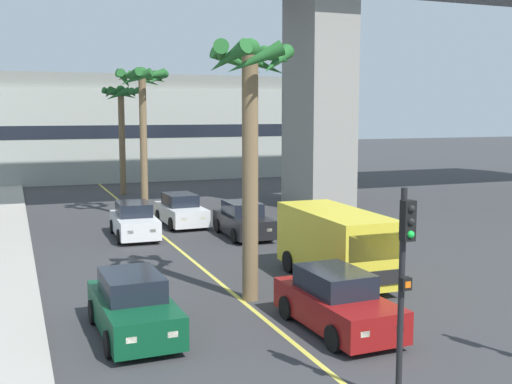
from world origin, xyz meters
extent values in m
cube|color=#DBCC4C|center=(0.00, 24.00, 0.00)|extent=(0.14, 56.00, 0.01)
cube|color=gray|center=(10.66, 31.42, 6.56)|extent=(2.80, 4.40, 13.13)
cube|color=#ADB2A8|center=(0.00, 51.82, 3.67)|extent=(37.99, 8.00, 7.34)
cube|color=gray|center=(0.00, 51.82, 7.94)|extent=(37.23, 7.20, 1.20)
cube|color=black|center=(0.00, 47.80, 4.04)|extent=(34.19, 0.04, 1.00)
cube|color=#0C4728|center=(-3.52, 13.43, 0.58)|extent=(1.80, 4.14, 0.80)
cube|color=black|center=(-3.53, 13.58, 1.26)|extent=(1.44, 2.08, 0.60)
cube|color=#F2EDCC|center=(-3.01, 11.43, 0.63)|extent=(0.24, 0.09, 0.14)
cube|color=#F2EDCC|center=(-3.94, 11.41, 0.63)|extent=(0.24, 0.09, 0.14)
cylinder|color=black|center=(-2.69, 12.18, 0.32)|extent=(0.24, 0.65, 0.64)
cylinder|color=black|center=(-4.30, 12.14, 0.32)|extent=(0.24, 0.65, 0.64)
cylinder|color=black|center=(-2.75, 14.72, 0.32)|extent=(0.24, 0.65, 0.64)
cylinder|color=black|center=(-4.36, 14.68, 0.32)|extent=(0.24, 0.65, 0.64)
cube|color=white|center=(-1.23, 25.93, 0.58)|extent=(1.83, 4.15, 0.80)
cube|color=black|center=(-1.22, 26.08, 1.26)|extent=(1.46, 2.09, 0.60)
cube|color=#F2EDCC|center=(-0.82, 23.91, 0.63)|extent=(0.24, 0.09, 0.14)
cube|color=#F2EDCC|center=(-1.76, 23.94, 0.63)|extent=(0.24, 0.09, 0.14)
cylinder|color=black|center=(-0.46, 24.64, 0.32)|extent=(0.24, 0.65, 0.64)
cylinder|color=black|center=(-2.07, 24.69, 0.32)|extent=(0.24, 0.65, 0.64)
cylinder|color=black|center=(-0.38, 27.18, 0.32)|extent=(0.24, 0.65, 0.64)
cylinder|color=black|center=(-1.99, 27.23, 0.32)|extent=(0.24, 0.65, 0.64)
cube|color=white|center=(1.48, 28.14, 0.58)|extent=(1.81, 4.14, 0.80)
cube|color=black|center=(1.48, 28.29, 1.26)|extent=(1.45, 2.09, 0.60)
cube|color=#F2EDCC|center=(2.00, 26.14, 0.63)|extent=(0.24, 0.09, 0.14)
cube|color=#F2EDCC|center=(1.07, 26.12, 0.63)|extent=(0.24, 0.09, 0.14)
cylinder|color=black|center=(2.32, 26.89, 0.32)|extent=(0.24, 0.65, 0.64)
cylinder|color=black|center=(0.71, 26.85, 0.32)|extent=(0.24, 0.65, 0.64)
cylinder|color=black|center=(2.25, 29.43, 0.32)|extent=(0.24, 0.65, 0.64)
cylinder|color=black|center=(0.64, 29.39, 0.32)|extent=(0.24, 0.65, 0.64)
cube|color=maroon|center=(1.43, 11.91, 0.58)|extent=(1.84, 4.16, 0.80)
cube|color=black|center=(1.42, 12.06, 1.26)|extent=(1.46, 2.10, 0.60)
cube|color=#F2EDCC|center=(1.97, 9.92, 0.63)|extent=(0.24, 0.09, 0.14)
cube|color=#F2EDCC|center=(1.03, 9.89, 0.63)|extent=(0.24, 0.09, 0.14)
cylinder|color=black|center=(2.28, 10.67, 0.32)|extent=(0.24, 0.65, 0.64)
cylinder|color=black|center=(0.67, 10.62, 0.32)|extent=(0.24, 0.65, 0.64)
cylinder|color=black|center=(2.19, 13.21, 0.32)|extent=(0.24, 0.65, 0.64)
cylinder|color=black|center=(0.58, 13.16, 0.32)|extent=(0.24, 0.65, 0.64)
cube|color=black|center=(3.39, 24.34, 0.58)|extent=(1.80, 4.14, 0.80)
cube|color=black|center=(3.39, 24.49, 1.26)|extent=(1.44, 2.08, 0.60)
cube|color=#F2EDCC|center=(3.81, 22.32, 0.63)|extent=(0.24, 0.09, 0.14)
cube|color=#F2EDCC|center=(2.87, 22.35, 0.63)|extent=(0.24, 0.09, 0.14)
cylinder|color=black|center=(4.16, 23.05, 0.32)|extent=(0.24, 0.65, 0.64)
cylinder|color=black|center=(2.55, 23.09, 0.32)|extent=(0.24, 0.65, 0.64)
cylinder|color=black|center=(4.23, 25.59, 0.32)|extent=(0.24, 0.65, 0.64)
cylinder|color=black|center=(2.61, 25.63, 0.32)|extent=(0.24, 0.65, 0.64)
cube|color=yellow|center=(3.64, 16.19, 1.31)|extent=(2.08, 5.23, 2.10)
cube|color=black|center=(3.60, 13.63, 1.66)|extent=(1.80, 0.11, 0.80)
cube|color=black|center=(3.60, 13.57, 0.73)|extent=(1.70, 0.09, 0.44)
cylinder|color=black|center=(4.57, 14.61, 0.38)|extent=(0.27, 0.76, 0.76)
cylinder|color=black|center=(2.67, 14.64, 0.38)|extent=(0.27, 0.76, 0.76)
cylinder|color=black|center=(4.62, 17.73, 0.38)|extent=(0.27, 0.76, 0.76)
cylinder|color=black|center=(2.72, 17.76, 0.38)|extent=(0.27, 0.76, 0.76)
cylinder|color=black|center=(0.58, 7.84, 2.10)|extent=(0.12, 0.12, 4.20)
cube|color=black|center=(0.58, 7.70, 3.60)|extent=(0.24, 0.20, 0.76)
sphere|color=black|center=(0.58, 7.60, 3.84)|extent=(0.14, 0.14, 0.14)
sphere|color=black|center=(0.58, 7.60, 3.60)|extent=(0.14, 0.14, 0.14)
sphere|color=#19D83F|center=(0.58, 7.60, 3.36)|extent=(0.14, 0.14, 0.14)
cube|color=black|center=(0.58, 7.72, 2.40)|extent=(0.20, 0.16, 0.24)
cube|color=orange|center=(0.58, 7.64, 2.40)|extent=(0.12, 0.03, 0.12)
cylinder|color=brown|center=(0.28, 15.20, 3.61)|extent=(0.47, 0.47, 7.22)
sphere|color=#236028|center=(0.28, 15.20, 7.37)|extent=(0.60, 0.60, 0.60)
cone|color=#236028|center=(1.10, 15.25, 7.17)|extent=(0.55, 1.74, 0.82)
cone|color=#236028|center=(0.81, 15.83, 7.02)|extent=(1.58, 1.43, 1.05)
cone|color=#236028|center=(0.18, 16.02, 7.06)|extent=(1.74, 0.63, 1.00)
cone|color=#236028|center=(-0.51, 15.44, 7.19)|extent=(0.93, 1.77, 0.79)
cone|color=#236028|center=(-0.49, 14.90, 7.05)|extent=(1.03, 1.75, 1.01)
cone|color=#236028|center=(0.11, 14.39, 7.00)|extent=(1.75, 0.78, 1.08)
cone|color=#236028|center=(0.84, 14.59, 7.00)|extent=(1.54, 1.48, 1.08)
cylinder|color=brown|center=(0.76, 41.01, 3.43)|extent=(0.41, 0.41, 6.87)
sphere|color=#236028|center=(0.76, 41.01, 7.02)|extent=(0.60, 0.60, 0.60)
cone|color=#236028|center=(1.60, 40.98, 6.78)|extent=(0.49, 1.74, 0.87)
cone|color=#236028|center=(1.15, 41.75, 6.74)|extent=(1.74, 1.18, 0.94)
cone|color=#236028|center=(0.42, 41.77, 6.77)|extent=(1.76, 1.10, 0.89)
cone|color=#236028|center=(-0.07, 40.94, 6.77)|extent=(0.57, 1.76, 0.89)
cone|color=#236028|center=(0.43, 40.24, 6.67)|extent=(1.75, 1.09, 1.04)
cone|color=#236028|center=(1.22, 40.31, 6.78)|extent=(1.69, 1.32, 0.88)
cylinder|color=brown|center=(0.16, 30.54, 3.70)|extent=(0.37, 0.37, 7.40)
sphere|color=#236028|center=(0.16, 30.54, 7.55)|extent=(0.60, 0.60, 0.60)
cone|color=#236028|center=(1.03, 30.57, 7.31)|extent=(0.50, 1.81, 0.89)
cone|color=#236028|center=(0.77, 31.16, 7.33)|extent=(1.59, 1.57, 0.85)
cone|color=#236028|center=(0.40, 31.37, 7.24)|extent=(1.84, 0.92, 1.00)
cone|color=#236028|center=(-0.25, 31.30, 7.37)|extent=(1.79, 1.24, 0.78)
cone|color=#236028|center=(-0.63, 30.90, 7.19)|extent=(1.13, 1.80, 1.07)
cone|color=#236028|center=(-0.61, 30.14, 7.37)|extent=(1.21, 1.79, 0.78)
cone|color=#236028|center=(-0.29, 29.80, 7.23)|extent=(1.75, 1.31, 1.02)
cone|color=#236028|center=(0.35, 29.69, 7.37)|extent=(1.84, 0.82, 0.79)
cone|color=#236028|center=(0.82, 29.97, 7.27)|extent=(1.51, 1.64, 0.95)
camera|label=1|loc=(-6.20, -2.05, 5.61)|focal=44.46mm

